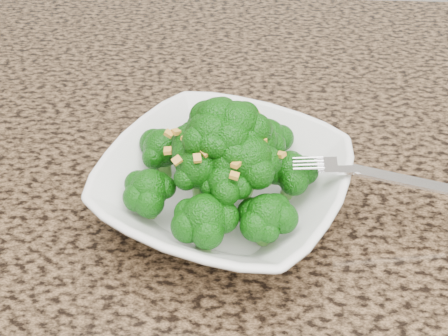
# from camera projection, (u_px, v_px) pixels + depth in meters

# --- Properties ---
(granite_counter) EXTENTS (1.64, 1.04, 0.03)m
(granite_counter) POSITION_uv_depth(u_px,v_px,m) (365.00, 250.00, 0.52)
(granite_counter) COLOR brown
(granite_counter) RESTS_ON cabinet
(bowl) EXTENTS (0.29, 0.29, 0.05)m
(bowl) POSITION_uv_depth(u_px,v_px,m) (224.00, 186.00, 0.53)
(bowl) COLOR white
(bowl) RESTS_ON granite_counter
(broccoli_pile) EXTENTS (0.20, 0.20, 0.08)m
(broccoli_pile) POSITION_uv_depth(u_px,v_px,m) (224.00, 131.00, 0.49)
(broccoli_pile) COLOR #0F5609
(broccoli_pile) RESTS_ON bowl
(garlic_topping) EXTENTS (0.12, 0.12, 0.01)m
(garlic_topping) POSITION_uv_depth(u_px,v_px,m) (224.00, 91.00, 0.46)
(garlic_topping) COLOR gold
(garlic_topping) RESTS_ON broccoli_pile
(fork) EXTENTS (0.17, 0.03, 0.01)m
(fork) POSITION_uv_depth(u_px,v_px,m) (352.00, 170.00, 0.50)
(fork) COLOR silver
(fork) RESTS_ON bowl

